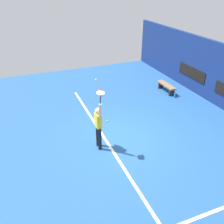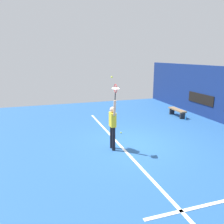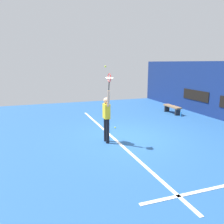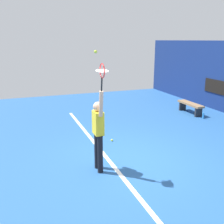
% 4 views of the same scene
% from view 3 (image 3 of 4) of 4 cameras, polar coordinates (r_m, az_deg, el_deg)
% --- Properties ---
extents(ground_plane, '(18.00, 18.00, 0.00)m').
position_cam_3_polar(ground_plane, '(9.32, 3.64, -6.27)').
color(ground_plane, '#23518C').
extents(sponsor_banner_portside, '(2.20, 0.03, 0.60)m').
position_cam_3_polar(sponsor_banner_portside, '(14.55, 19.93, 3.91)').
color(sponsor_banner_portside, black).
extents(court_baseline, '(10.00, 0.10, 0.01)m').
position_cam_3_polar(court_baseline, '(9.13, 0.52, -6.60)').
color(court_baseline, white).
rests_on(court_baseline, ground_plane).
extents(tennis_player, '(0.57, 0.31, 1.99)m').
position_cam_3_polar(tennis_player, '(8.50, -1.35, -0.98)').
color(tennis_player, black).
rests_on(tennis_player, ground_plane).
extents(tennis_racket, '(0.35, 0.27, 0.62)m').
position_cam_3_polar(tennis_racket, '(7.98, -0.68, 8.20)').
color(tennis_racket, black).
extents(tennis_ball, '(0.07, 0.07, 0.07)m').
position_cam_3_polar(tennis_ball, '(8.15, -1.65, 11.16)').
color(tennis_ball, '#CCE033').
extents(court_bench, '(1.40, 0.36, 0.45)m').
position_cam_3_polar(court_bench, '(14.01, 14.65, 1.05)').
color(court_bench, olive).
rests_on(court_bench, ground_plane).
extents(water_bottle, '(0.07, 0.07, 0.24)m').
position_cam_3_polar(water_bottle, '(13.37, 16.64, -0.54)').
color(water_bottle, '#338CD8').
rests_on(water_bottle, ground_plane).
extents(spare_ball, '(0.07, 0.07, 0.07)m').
position_cam_3_polar(spare_ball, '(10.54, 0.77, -3.86)').
color(spare_ball, '#CCE033').
rests_on(spare_ball, ground_plane).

